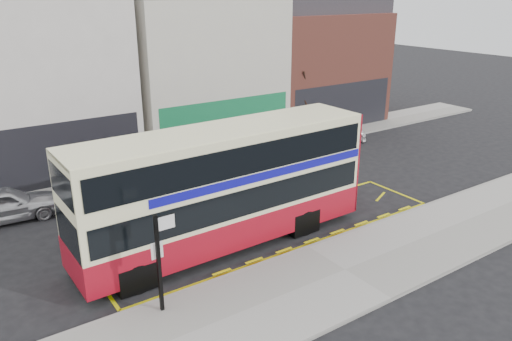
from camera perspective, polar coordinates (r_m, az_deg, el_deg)
ground at (r=18.85m, az=5.22°, el=-8.58°), size 120.00×120.00×0.00m
pavement at (r=17.35m, az=10.13°, el=-11.27°), size 40.00×4.00×0.15m
kerb at (r=18.56m, az=5.96°, el=-8.83°), size 40.00×0.15×0.15m
far_pavement at (r=27.45m, az=-9.45°, el=0.76°), size 50.00×3.00×0.15m
road_markings at (r=19.95m, az=2.29°, el=-6.78°), size 14.00×3.40×0.01m
terrace_left at (r=28.36m, az=-23.93°, el=10.89°), size 8.00×8.01×11.80m
terrace_green_shop at (r=31.32m, az=-7.26°, el=12.65°), size 9.00×8.01×11.30m
terrace_right at (r=36.35m, az=5.78°, el=12.91°), size 9.00×8.01×10.30m
double_decker_bus at (r=17.99m, az=-3.55°, el=-1.73°), size 11.19×2.77×4.45m
bus_stop_post at (r=14.49m, az=-10.90°, el=-9.33°), size 0.76×0.13×3.05m
car_silver at (r=22.87m, az=-26.83°, el=-3.48°), size 4.37×2.09×1.44m
car_grey at (r=24.08m, az=-15.74°, el=-0.86°), size 4.57×2.13×1.45m
car_white at (r=31.37m, az=8.34°, el=4.43°), size 5.12×3.40×1.38m
street_tree_right at (r=31.91m, az=4.72°, el=10.49°), size 2.55×2.55×5.51m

